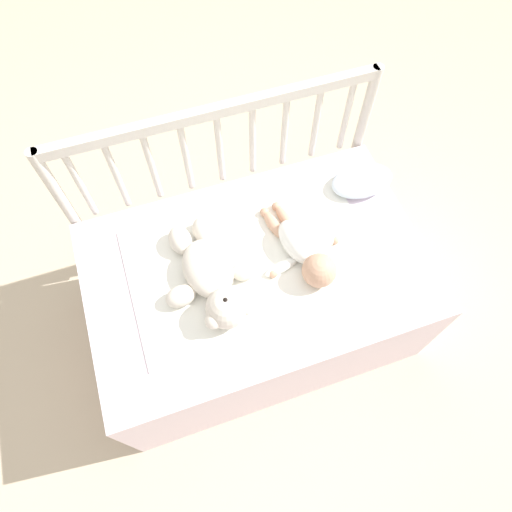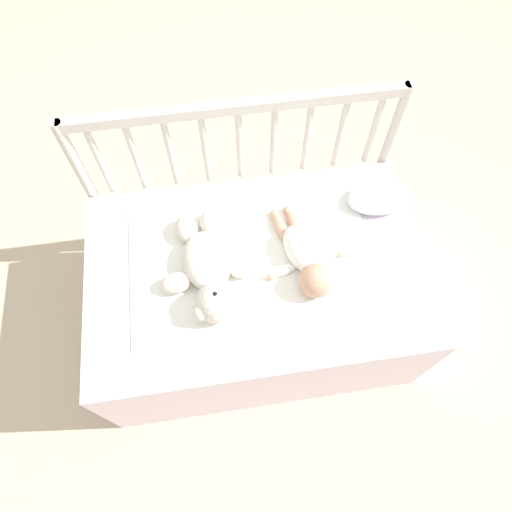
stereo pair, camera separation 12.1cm
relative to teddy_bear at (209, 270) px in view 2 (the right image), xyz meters
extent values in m
plane|color=#C6B293|center=(0.15, 0.01, -0.51)|extent=(12.00, 12.00, 0.00)
cube|color=silver|center=(0.15, 0.01, -0.28)|extent=(1.10, 0.70, 0.46)
cylinder|color=beige|center=(-0.38, 0.39, -0.11)|extent=(0.04, 0.04, 0.80)
cylinder|color=beige|center=(0.68, 0.39, -0.11)|extent=(0.04, 0.04, 0.80)
cube|color=beige|center=(0.15, 0.39, 0.27)|extent=(1.06, 0.03, 0.04)
cylinder|color=beige|center=(-0.31, 0.39, 0.10)|extent=(0.02, 0.02, 0.30)
cylinder|color=beige|center=(-0.19, 0.39, 0.10)|extent=(0.02, 0.02, 0.30)
cylinder|color=beige|center=(-0.08, 0.39, 0.10)|extent=(0.02, 0.02, 0.30)
cylinder|color=beige|center=(0.04, 0.39, 0.10)|extent=(0.02, 0.02, 0.30)
cylinder|color=beige|center=(0.15, 0.39, 0.10)|extent=(0.02, 0.02, 0.30)
cylinder|color=beige|center=(0.26, 0.39, 0.10)|extent=(0.02, 0.02, 0.30)
cylinder|color=beige|center=(0.38, 0.39, 0.10)|extent=(0.02, 0.02, 0.30)
cylinder|color=beige|center=(0.49, 0.39, 0.10)|extent=(0.02, 0.02, 0.30)
cylinder|color=beige|center=(0.60, 0.39, 0.10)|extent=(0.02, 0.02, 0.30)
cube|color=white|center=(0.14, 0.03, -0.05)|extent=(0.78, 0.50, 0.01)
ellipsoid|color=silver|center=(0.00, 0.03, 0.00)|extent=(0.17, 0.22, 0.09)
sphere|color=silver|center=(0.01, -0.12, 0.01)|extent=(0.12, 0.12, 0.12)
sphere|color=tan|center=(0.01, -0.12, 0.05)|extent=(0.05, 0.05, 0.05)
sphere|color=black|center=(0.01, -0.12, 0.07)|extent=(0.02, 0.02, 0.02)
sphere|color=silver|center=(0.06, -0.13, 0.02)|extent=(0.05, 0.05, 0.05)
sphere|color=silver|center=(-0.04, -0.14, 0.02)|extent=(0.05, 0.05, 0.05)
ellipsoid|color=silver|center=(0.11, 0.00, -0.02)|extent=(0.10, 0.08, 0.07)
ellipsoid|color=silver|center=(-0.11, -0.02, -0.02)|extent=(0.10, 0.08, 0.07)
ellipsoid|color=silver|center=(0.02, 0.17, -0.01)|extent=(0.08, 0.11, 0.07)
ellipsoid|color=silver|center=(-0.06, 0.17, -0.01)|extent=(0.08, 0.11, 0.07)
ellipsoid|color=white|center=(0.29, 0.03, -0.01)|extent=(0.13, 0.19, 0.09)
sphere|color=tan|center=(0.32, -0.09, 0.00)|extent=(0.11, 0.11, 0.11)
ellipsoid|color=white|center=(0.38, 0.01, -0.03)|extent=(0.12, 0.06, 0.03)
ellipsoid|color=white|center=(0.22, -0.02, -0.03)|extent=(0.12, 0.06, 0.03)
sphere|color=tan|center=(0.42, 0.01, -0.03)|extent=(0.03, 0.03, 0.03)
sphere|color=tan|center=(0.19, -0.03, -0.03)|extent=(0.03, 0.03, 0.03)
ellipsoid|color=tan|center=(0.30, 0.14, -0.03)|extent=(0.06, 0.12, 0.04)
ellipsoid|color=tan|center=(0.25, 0.13, -0.03)|extent=(0.06, 0.12, 0.04)
sphere|color=tan|center=(0.28, 0.20, -0.03)|extent=(0.03, 0.03, 0.03)
sphere|color=tan|center=(0.24, 0.19, -0.03)|extent=(0.03, 0.03, 0.03)
ellipsoid|color=silver|center=(0.60, 0.20, -0.02)|extent=(0.22, 0.14, 0.06)
camera|label=1|loc=(-0.07, -0.61, 1.26)|focal=32.00mm
camera|label=2|loc=(0.05, -0.64, 1.26)|focal=32.00mm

